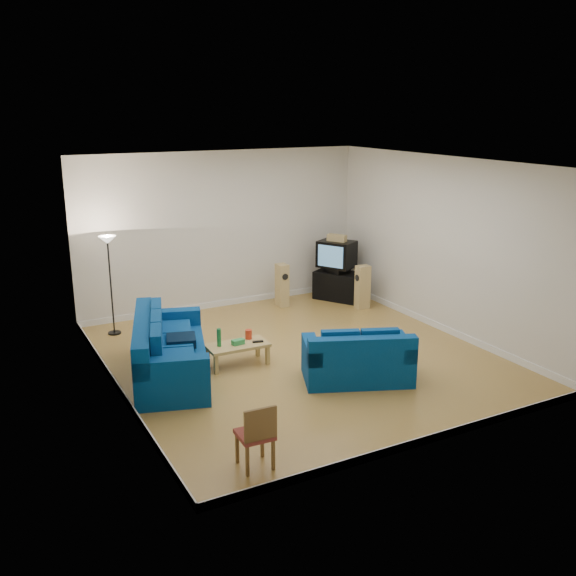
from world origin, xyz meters
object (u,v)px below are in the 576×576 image
tv_stand (338,286)px  sofa_three_seat (167,355)px  sofa_loveseat (358,362)px  television (337,254)px  coffee_table (237,347)px

tv_stand → sofa_three_seat: bearing=-95.2°
sofa_three_seat → tv_stand: 5.08m
sofa_loveseat → sofa_three_seat: bearing=171.2°
sofa_three_seat → television: television is taller
sofa_three_seat → sofa_loveseat: 2.93m
sofa_loveseat → television: (2.01, 3.83, 0.69)m
tv_stand → television: television is taller
coffee_table → tv_stand: tv_stand is taller
coffee_table → television: bearing=35.5°
sofa_three_seat → coffee_table: size_ratio=2.63×
tv_stand → television: 0.69m
sofa_loveseat → television: bearing=84.8°
coffee_table → tv_stand: size_ratio=1.01×
sofa_loveseat → television: size_ratio=2.03×
sofa_loveseat → coffee_table: size_ratio=1.84×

